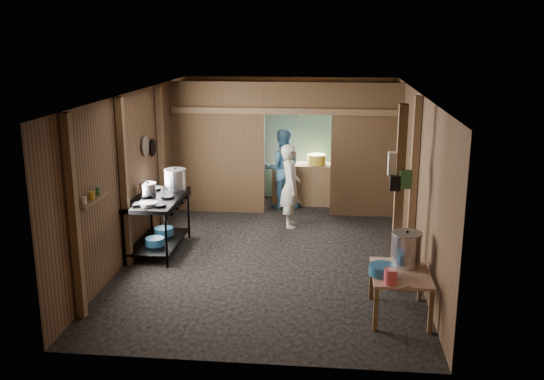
# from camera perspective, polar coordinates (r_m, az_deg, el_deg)

# --- Properties ---
(floor) EXTENTS (4.50, 7.00, 0.00)m
(floor) POSITION_cam_1_polar(r_m,az_deg,el_deg) (10.01, 0.12, -5.81)
(floor) COLOR black
(floor) RESTS_ON ground
(ceiling) EXTENTS (4.50, 7.00, 0.00)m
(ceiling) POSITION_cam_1_polar(r_m,az_deg,el_deg) (9.42, 0.13, 9.17)
(ceiling) COLOR #2D2926
(ceiling) RESTS_ON ground
(wall_back) EXTENTS (4.50, 0.00, 2.60)m
(wall_back) POSITION_cam_1_polar(r_m,az_deg,el_deg) (13.05, 1.68, 4.94)
(wall_back) COLOR brown
(wall_back) RESTS_ON ground
(wall_front) EXTENTS (4.50, 0.00, 2.60)m
(wall_front) POSITION_cam_1_polar(r_m,az_deg,el_deg) (6.30, -3.11, -5.79)
(wall_front) COLOR brown
(wall_front) RESTS_ON ground
(wall_left) EXTENTS (0.00, 7.00, 2.60)m
(wall_left) POSITION_cam_1_polar(r_m,az_deg,el_deg) (10.10, -12.68, 1.72)
(wall_left) COLOR brown
(wall_left) RESTS_ON ground
(wall_right) EXTENTS (0.00, 7.00, 2.60)m
(wall_right) POSITION_cam_1_polar(r_m,az_deg,el_deg) (9.67, 13.50, 1.10)
(wall_right) COLOR brown
(wall_right) RESTS_ON ground
(partition_left) EXTENTS (1.85, 0.10, 2.60)m
(partition_left) POSITION_cam_1_polar(r_m,az_deg,el_deg) (11.96, -5.15, 3.99)
(partition_left) COLOR brown
(partition_left) RESTS_ON floor
(partition_right) EXTENTS (1.35, 0.10, 2.60)m
(partition_right) POSITION_cam_1_polar(r_m,az_deg,el_deg) (11.75, 8.90, 3.69)
(partition_right) COLOR brown
(partition_right) RESTS_ON floor
(partition_header) EXTENTS (1.30, 0.10, 0.60)m
(partition_header) POSITION_cam_1_polar(r_m,az_deg,el_deg) (11.61, 2.48, 8.71)
(partition_header) COLOR brown
(partition_header) RESTS_ON wall_back
(turquoise_panel) EXTENTS (4.40, 0.06, 2.50)m
(turquoise_panel) POSITION_cam_1_polar(r_m,az_deg,el_deg) (13.00, 1.66, 4.68)
(turquoise_panel) COLOR #6AA8A1
(turquoise_panel) RESTS_ON wall_back
(back_counter) EXTENTS (1.20, 0.50, 0.85)m
(back_counter) POSITION_cam_1_polar(r_m,az_deg,el_deg) (12.68, 2.82, 0.59)
(back_counter) COLOR olive
(back_counter) RESTS_ON floor
(wall_clock) EXTENTS (0.20, 0.03, 0.20)m
(wall_clock) POSITION_cam_1_polar(r_m,az_deg,el_deg) (12.85, 2.79, 7.48)
(wall_clock) COLOR silver
(wall_clock) RESTS_ON wall_back
(post_left_a) EXTENTS (0.10, 0.12, 2.60)m
(post_left_a) POSITION_cam_1_polar(r_m,az_deg,el_deg) (7.74, -18.21, -2.61)
(post_left_a) COLOR olive
(post_left_a) RESTS_ON floor
(post_left_b) EXTENTS (0.10, 0.12, 2.60)m
(post_left_b) POSITION_cam_1_polar(r_m,az_deg,el_deg) (9.35, -13.81, 0.61)
(post_left_b) COLOR olive
(post_left_b) RESTS_ON floor
(post_left_c) EXTENTS (0.10, 0.12, 2.60)m
(post_left_c) POSITION_cam_1_polar(r_m,az_deg,el_deg) (11.20, -10.42, 3.08)
(post_left_c) COLOR olive
(post_left_c) RESTS_ON floor
(post_right) EXTENTS (0.10, 0.12, 2.60)m
(post_right) POSITION_cam_1_polar(r_m,az_deg,el_deg) (9.47, 13.24, 0.83)
(post_right) COLOR olive
(post_right) RESTS_ON floor
(post_free) EXTENTS (0.12, 0.12, 2.60)m
(post_free) POSITION_cam_1_polar(r_m,az_deg,el_deg) (8.37, 11.90, -0.90)
(post_free) COLOR olive
(post_free) RESTS_ON floor
(cross_beam) EXTENTS (4.40, 0.12, 0.12)m
(cross_beam) POSITION_cam_1_polar(r_m,az_deg,el_deg) (11.61, 1.21, 7.47)
(cross_beam) COLOR olive
(cross_beam) RESTS_ON wall_left
(pan_lid_big) EXTENTS (0.03, 0.34, 0.34)m
(pan_lid_big) POSITION_cam_1_polar(r_m,az_deg,el_deg) (10.39, -11.89, 4.09)
(pan_lid_big) COLOR gray
(pan_lid_big) RESTS_ON wall_left
(pan_lid_small) EXTENTS (0.03, 0.30, 0.30)m
(pan_lid_small) POSITION_cam_1_polar(r_m,az_deg,el_deg) (10.79, -11.23, 3.96)
(pan_lid_small) COLOR black
(pan_lid_small) RESTS_ON wall_left
(wall_shelf) EXTENTS (0.14, 0.80, 0.03)m
(wall_shelf) POSITION_cam_1_polar(r_m,az_deg,el_deg) (8.14, -16.67, -0.92)
(wall_shelf) COLOR olive
(wall_shelf) RESTS_ON wall_left
(jar_white) EXTENTS (0.07, 0.07, 0.10)m
(jar_white) POSITION_cam_1_polar(r_m,az_deg,el_deg) (7.90, -17.38, -0.95)
(jar_white) COLOR silver
(jar_white) RESTS_ON wall_shelf
(jar_yellow) EXTENTS (0.08, 0.08, 0.10)m
(jar_yellow) POSITION_cam_1_polar(r_m,az_deg,el_deg) (8.12, -16.70, -0.48)
(jar_yellow) COLOR gold
(jar_yellow) RESTS_ON wall_shelf
(jar_green) EXTENTS (0.06, 0.06, 0.10)m
(jar_green) POSITION_cam_1_polar(r_m,az_deg,el_deg) (8.32, -16.13, -0.09)
(jar_green) COLOR #367547
(jar_green) RESTS_ON wall_shelf
(bag_white) EXTENTS (0.22, 0.15, 0.32)m
(bag_white) POSITION_cam_1_polar(r_m,az_deg,el_deg) (8.33, 11.68, 2.44)
(bag_white) COLOR silver
(bag_white) RESTS_ON post_free
(bag_green) EXTENTS (0.16, 0.12, 0.24)m
(bag_green) POSITION_cam_1_polar(r_m,az_deg,el_deg) (8.25, 12.53, 0.99)
(bag_green) COLOR #367547
(bag_green) RESTS_ON post_free
(bag_black) EXTENTS (0.14, 0.10, 0.20)m
(bag_black) POSITION_cam_1_polar(r_m,az_deg,el_deg) (8.23, 11.56, 0.64)
(bag_black) COLOR black
(bag_black) RESTS_ON post_free
(gas_range) EXTENTS (0.80, 1.55, 0.92)m
(gas_range) POSITION_cam_1_polar(r_m,az_deg,el_deg) (10.05, -10.72, -3.22)
(gas_range) COLOR black
(gas_range) RESTS_ON floor
(prep_table) EXTENTS (0.72, 0.99, 0.59)m
(prep_table) POSITION_cam_1_polar(r_m,az_deg,el_deg) (7.93, 11.97, -9.54)
(prep_table) COLOR tan
(prep_table) RESTS_ON floor
(stove_pot_large) EXTENTS (0.45, 0.45, 0.37)m
(stove_pot_large) POSITION_cam_1_polar(r_m,az_deg,el_deg) (10.35, -9.13, 0.96)
(stove_pot_large) COLOR silver
(stove_pot_large) RESTS_ON gas_range
(stove_pot_med) EXTENTS (0.31, 0.31, 0.24)m
(stove_pot_med) POSITION_cam_1_polar(r_m,az_deg,el_deg) (10.02, -11.67, -0.01)
(stove_pot_med) COLOR silver
(stove_pot_med) RESTS_ON gas_range
(frying_pan) EXTENTS (0.32, 0.53, 0.07)m
(frying_pan) POSITION_cam_1_polar(r_m,az_deg,el_deg) (9.50, -11.62, -1.28)
(frying_pan) COLOR gray
(frying_pan) RESTS_ON gas_range
(blue_tub_front) EXTENTS (0.30, 0.30, 0.12)m
(blue_tub_front) POSITION_cam_1_polar(r_m,az_deg,el_deg) (9.92, -11.02, -4.81)
(blue_tub_front) COLOR #24618C
(blue_tub_front) RESTS_ON gas_range
(blue_tub_back) EXTENTS (0.32, 0.32, 0.13)m
(blue_tub_back) POSITION_cam_1_polar(r_m,az_deg,el_deg) (10.39, -10.21, -3.87)
(blue_tub_back) COLOR #24618C
(blue_tub_back) RESTS_ON gas_range
(stock_pot) EXTENTS (0.51, 0.51, 0.46)m
(stock_pot) POSITION_cam_1_polar(r_m,az_deg,el_deg) (7.97, 12.60, -5.54)
(stock_pot) COLOR silver
(stock_pot) RESTS_ON prep_table
(wash_basin) EXTENTS (0.35, 0.35, 0.13)m
(wash_basin) POSITION_cam_1_polar(r_m,az_deg,el_deg) (7.66, 10.43, -7.44)
(wash_basin) COLOR #24618C
(wash_basin) RESTS_ON prep_table
(pink_bucket) EXTENTS (0.20, 0.20, 0.19)m
(pink_bucket) POSITION_cam_1_polar(r_m,az_deg,el_deg) (7.40, 11.15, -8.04)
(pink_bucket) COLOR #E0515B
(pink_bucket) RESTS_ON prep_table
(knife) EXTENTS (0.29, 0.16, 0.01)m
(knife) POSITION_cam_1_polar(r_m,az_deg,el_deg) (7.33, 11.97, -9.06)
(knife) COLOR silver
(knife) RESTS_ON prep_table
(yellow_tub) EXTENTS (0.38, 0.38, 0.21)m
(yellow_tub) POSITION_cam_1_polar(r_m,az_deg,el_deg) (12.55, 4.25, 2.90)
(yellow_tub) COLOR gold
(yellow_tub) RESTS_ON back_counter
(red_cup) EXTENTS (0.13, 0.13, 0.15)m
(red_cup) POSITION_cam_1_polar(r_m,az_deg,el_deg) (12.59, 0.95, 2.85)
(red_cup) COLOR #A70023
(red_cup) RESTS_ON back_counter
(cook) EXTENTS (0.45, 0.61, 1.55)m
(cook) POSITION_cam_1_polar(r_m,az_deg,el_deg) (11.06, 1.74, 0.38)
(cook) COLOR beige
(cook) RESTS_ON floor
(worker_back) EXTENTS (0.91, 0.77, 1.64)m
(worker_back) POSITION_cam_1_polar(r_m,az_deg,el_deg) (12.28, 0.97, 2.04)
(worker_back) COLOR teal
(worker_back) RESTS_ON floor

